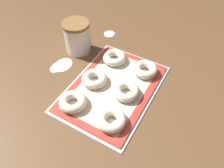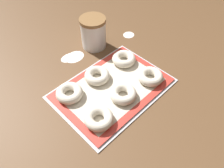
# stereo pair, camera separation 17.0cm
# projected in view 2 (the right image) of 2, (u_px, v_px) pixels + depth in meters

# --- Properties ---
(ground_plane) EXTENTS (2.80, 2.80, 0.00)m
(ground_plane) POSITION_uv_depth(u_px,v_px,m) (111.00, 90.00, 0.96)
(ground_plane) COLOR brown
(baking_tray) EXTENTS (0.50, 0.35, 0.01)m
(baking_tray) POSITION_uv_depth(u_px,v_px,m) (112.00, 88.00, 0.97)
(baking_tray) COLOR silver
(baking_tray) RESTS_ON ground_plane
(baking_mat) EXTENTS (0.47, 0.33, 0.00)m
(baking_mat) POSITION_uv_depth(u_px,v_px,m) (112.00, 87.00, 0.96)
(baking_mat) COLOR red
(baking_mat) RESTS_ON baking_tray
(bagel_front_left) EXTENTS (0.11, 0.11, 0.04)m
(bagel_front_left) POSITION_uv_depth(u_px,v_px,m) (99.00, 118.00, 0.83)
(bagel_front_left) COLOR silver
(bagel_front_left) RESTS_ON baking_mat
(bagel_front_center) EXTENTS (0.11, 0.11, 0.04)m
(bagel_front_center) POSITION_uv_depth(u_px,v_px,m) (123.00, 94.00, 0.91)
(bagel_front_center) COLOR silver
(bagel_front_center) RESTS_ON baking_mat
(bagel_front_right) EXTENTS (0.11, 0.11, 0.04)m
(bagel_front_right) POSITION_uv_depth(u_px,v_px,m) (150.00, 76.00, 0.98)
(bagel_front_right) COLOR silver
(bagel_front_right) RESTS_ON baking_mat
(bagel_back_left) EXTENTS (0.11, 0.11, 0.04)m
(bagel_back_left) POSITION_uv_depth(u_px,v_px,m) (69.00, 93.00, 0.92)
(bagel_back_left) COLOR silver
(bagel_back_left) RESTS_ON baking_mat
(bagel_back_center) EXTENTS (0.11, 0.11, 0.04)m
(bagel_back_center) POSITION_uv_depth(u_px,v_px,m) (97.00, 76.00, 0.98)
(bagel_back_center) COLOR silver
(bagel_back_center) RESTS_ON baking_mat
(bagel_back_right) EXTENTS (0.11, 0.11, 0.04)m
(bagel_back_right) POSITION_uv_depth(u_px,v_px,m) (124.00, 59.00, 1.06)
(bagel_back_right) COLOR silver
(bagel_back_right) RESTS_ON baking_mat
(flour_canister) EXTENTS (0.13, 0.13, 0.16)m
(flour_canister) POSITION_uv_depth(u_px,v_px,m) (93.00, 33.00, 1.11)
(flour_canister) COLOR white
(flour_canister) RESTS_ON ground_plane
(flour_patch_near) EXTENTS (0.08, 0.06, 0.00)m
(flour_patch_near) POSITION_uv_depth(u_px,v_px,m) (69.00, 57.00, 1.11)
(flour_patch_near) COLOR white
(flour_patch_near) RESTS_ON ground_plane
(flour_patch_far) EXTENTS (0.10, 0.08, 0.00)m
(flour_patch_far) POSITION_uv_depth(u_px,v_px,m) (75.00, 57.00, 1.11)
(flour_patch_far) COLOR white
(flour_patch_far) RESTS_ON ground_plane
(flour_patch_side) EXTENTS (0.07, 0.06, 0.00)m
(flour_patch_side) POSITION_uv_depth(u_px,v_px,m) (129.00, 35.00, 1.23)
(flour_patch_side) COLOR white
(flour_patch_side) RESTS_ON ground_plane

